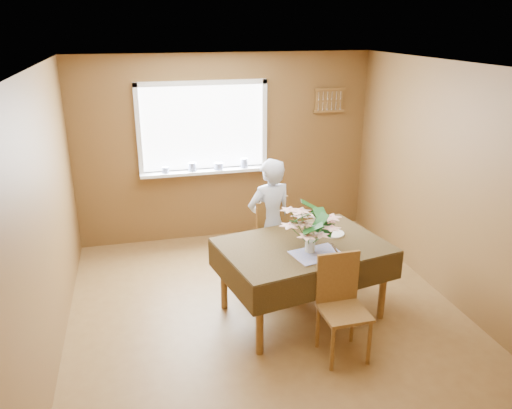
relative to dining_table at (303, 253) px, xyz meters
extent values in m
plane|color=brown|center=(-0.36, -0.03, -0.69)|extent=(4.50, 4.50, 0.00)
plane|color=white|center=(-0.36, -0.03, 1.81)|extent=(4.50, 4.50, 0.00)
plane|color=brown|center=(-0.36, 2.22, 0.56)|extent=(4.00, 0.00, 4.00)
plane|color=brown|center=(-0.36, -2.28, 0.56)|extent=(4.00, 0.00, 4.00)
plane|color=brown|center=(-2.36, -0.03, 0.56)|extent=(0.00, 4.50, 4.50)
plane|color=brown|center=(1.64, -0.03, 0.56)|extent=(0.00, 4.50, 4.50)
cube|color=white|center=(-0.66, 2.21, 0.86)|extent=(1.60, 0.01, 1.10)
cube|color=white|center=(-0.66, 2.19, 1.44)|extent=(1.72, 0.06, 0.06)
cube|color=white|center=(-0.66, 2.19, 0.28)|extent=(1.72, 0.06, 0.06)
cube|color=white|center=(-1.49, 2.19, 0.86)|extent=(0.06, 0.06, 1.22)
cube|color=white|center=(0.17, 2.19, 0.86)|extent=(0.06, 0.06, 1.22)
cube|color=white|center=(-0.66, 2.12, 0.29)|extent=(1.72, 0.20, 0.04)
cylinder|color=white|center=(-1.18, 2.10, 0.35)|extent=(0.09, 0.09, 0.08)
cylinder|color=white|center=(-0.83, 2.10, 0.37)|extent=(0.11, 0.11, 0.12)
cylinder|color=white|center=(-0.48, 2.10, 0.36)|extent=(0.12, 0.12, 0.09)
cylinder|color=white|center=(-0.13, 2.10, 0.38)|extent=(0.10, 0.10, 0.13)
cube|color=brown|center=(1.09, 2.20, 1.16)|extent=(0.40, 0.03, 0.30)
cube|color=brown|center=(1.09, 2.18, 1.31)|extent=(0.44, 0.04, 0.03)
cube|color=brown|center=(1.09, 2.18, 1.01)|extent=(0.44, 0.04, 0.03)
cylinder|color=brown|center=(-0.59, -0.56, -0.32)|extent=(0.07, 0.07, 0.73)
cylinder|color=brown|center=(0.76, -0.29, -0.32)|extent=(0.07, 0.07, 0.73)
cylinder|color=brown|center=(-0.76, 0.29, -0.32)|extent=(0.07, 0.07, 0.73)
cylinder|color=brown|center=(0.59, 0.56, -0.32)|extent=(0.07, 0.07, 0.73)
cube|color=brown|center=(0.00, 0.00, 0.06)|extent=(1.71, 1.31, 0.04)
cube|color=black|center=(0.00, 0.00, 0.09)|extent=(1.79, 1.38, 0.01)
cube|color=black|center=(0.11, -0.53, -0.06)|extent=(1.58, 0.33, 0.29)
cube|color=black|center=(-0.11, 0.54, -0.06)|extent=(1.58, 0.33, 0.29)
cube|color=black|center=(-0.79, -0.15, -0.06)|extent=(0.23, 1.07, 0.29)
cube|color=black|center=(0.79, 0.16, -0.06)|extent=(0.23, 1.07, 0.29)
cube|color=#5181E7|center=(0.05, -0.25, 0.10)|extent=(0.52, 0.42, 0.01)
cylinder|color=brown|center=(-0.11, 1.14, -0.45)|extent=(0.04, 0.04, 0.47)
cylinder|color=brown|center=(-0.45, 0.99, -0.45)|extent=(0.04, 0.04, 0.47)
cylinder|color=brown|center=(0.04, 0.80, -0.45)|extent=(0.04, 0.04, 0.47)
cylinder|color=brown|center=(-0.30, 0.65, -0.45)|extent=(0.04, 0.04, 0.47)
cube|color=brown|center=(-0.21, 0.89, -0.20)|extent=(0.58, 0.58, 0.03)
cube|color=brown|center=(-0.12, 0.71, 0.07)|extent=(0.41, 0.20, 0.52)
cylinder|color=brown|center=(-0.04, -0.94, -0.47)|extent=(0.04, 0.04, 0.43)
cylinder|color=brown|center=(0.30, -0.93, -0.47)|extent=(0.04, 0.04, 0.43)
cylinder|color=brown|center=(-0.05, -0.59, -0.47)|extent=(0.04, 0.04, 0.43)
cylinder|color=brown|center=(0.30, -0.59, -0.47)|extent=(0.04, 0.04, 0.43)
cube|color=brown|center=(0.13, -0.76, -0.24)|extent=(0.41, 0.41, 0.03)
cube|color=brown|center=(0.13, -0.58, 0.02)|extent=(0.40, 0.03, 0.48)
imported|color=white|center=(-0.15, 0.73, 0.05)|extent=(0.61, 0.47, 1.48)
cylinder|color=white|center=(0.00, -0.18, 0.16)|extent=(0.10, 0.10, 0.12)
cylinder|color=#33662D|center=(0.00, -0.18, 0.25)|extent=(0.06, 0.06, 0.09)
cylinder|color=white|center=(0.38, 0.17, 0.10)|extent=(0.34, 0.34, 0.01)
cube|color=silver|center=(0.26, -0.17, 0.10)|extent=(0.05, 0.24, 0.00)
camera|label=1|loc=(-1.55, -4.27, 2.18)|focal=35.00mm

